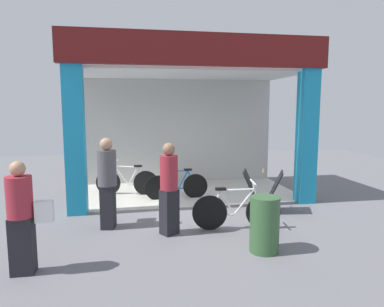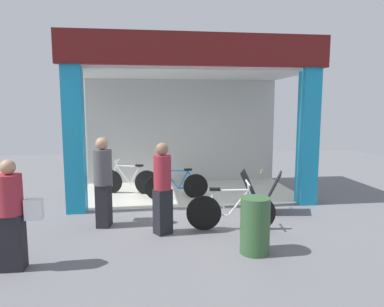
# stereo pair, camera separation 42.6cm
# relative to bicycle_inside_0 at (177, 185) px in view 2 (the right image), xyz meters

# --- Properties ---
(ground_plane) EXTENTS (19.28, 19.28, 0.00)m
(ground_plane) POSITION_rel_bicycle_inside_0_xyz_m (0.37, -0.80, -0.35)
(ground_plane) COLOR slate
(ground_plane) RESTS_ON ground
(shop_facade) EXTENTS (5.84, 3.17, 3.83)m
(shop_facade) POSITION_rel_bicycle_inside_0_xyz_m (0.37, 0.71, 1.72)
(shop_facade) COLOR beige
(shop_facade) RESTS_ON ground
(bicycle_inside_0) EXTENTS (1.57, 0.43, 0.86)m
(bicycle_inside_0) POSITION_rel_bicycle_inside_0_xyz_m (0.00, 0.00, 0.00)
(bicycle_inside_0) COLOR black
(bicycle_inside_0) RESTS_ON ground
(bicycle_inside_1) EXTENTS (1.60, 0.52, 0.90)m
(bicycle_inside_1) POSITION_rel_bicycle_inside_0_xyz_m (-1.21, 0.64, 0.02)
(bicycle_inside_1) COLOR black
(bicycle_inside_1) RESTS_ON ground
(bicycle_parked_0) EXTENTS (1.65, 0.45, 0.91)m
(bicycle_parked_0) POSITION_rel_bicycle_inside_0_xyz_m (0.80, -2.34, 0.02)
(bicycle_parked_0) COLOR black
(bicycle_parked_0) RESTS_ON ground
(sandwich_board_sign) EXTENTS (0.99, 0.83, 0.92)m
(sandwich_board_sign) POSITION_rel_bicycle_inside_0_xyz_m (1.71, -1.34, 0.11)
(sandwich_board_sign) COLOR black
(sandwich_board_sign) RESTS_ON ground
(pedestrian_0) EXTENTS (0.41, 0.62, 1.72)m
(pedestrian_0) POSITION_rel_bicycle_inside_0_xyz_m (-1.55, -1.81, 0.55)
(pedestrian_0) COLOR black
(pedestrian_0) RESTS_ON ground
(pedestrian_1) EXTENTS (0.43, 0.43, 1.66)m
(pedestrian_1) POSITION_rel_bicycle_inside_0_xyz_m (-0.46, -2.36, 0.51)
(pedestrian_1) COLOR black
(pedestrian_1) RESTS_ON ground
(pedestrian_2) EXTENTS (0.60, 0.34, 1.57)m
(pedestrian_2) POSITION_rel_bicycle_inside_0_xyz_m (-2.59, -3.52, 0.46)
(pedestrian_2) COLOR black
(pedestrian_2) RESTS_ON ground
(trash_bin) EXTENTS (0.46, 0.46, 0.89)m
(trash_bin) POSITION_rel_bicycle_inside_0_xyz_m (0.93, -3.40, 0.10)
(trash_bin) COLOR #335933
(trash_bin) RESTS_ON ground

